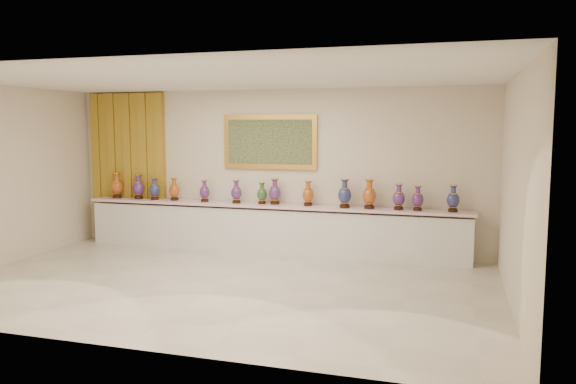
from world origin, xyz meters
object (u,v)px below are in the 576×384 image
(counter, at_px, (269,229))
(vase_2, at_px, (155,190))
(vase_1, at_px, (138,188))
(vase_0, at_px, (117,187))

(counter, distance_m, vase_2, 2.44)
(counter, height_order, vase_2, vase_2)
(vase_1, bearing_deg, counter, -0.11)
(counter, relative_size, vase_0, 14.35)
(counter, height_order, vase_1, vase_1)
(vase_0, xyz_separation_m, vase_1, (0.49, -0.00, -0.01))
(vase_0, height_order, vase_2, vase_0)
(vase_2, bearing_deg, counter, 0.54)
(vase_0, relative_size, vase_2, 1.17)
(vase_1, bearing_deg, vase_0, 179.48)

